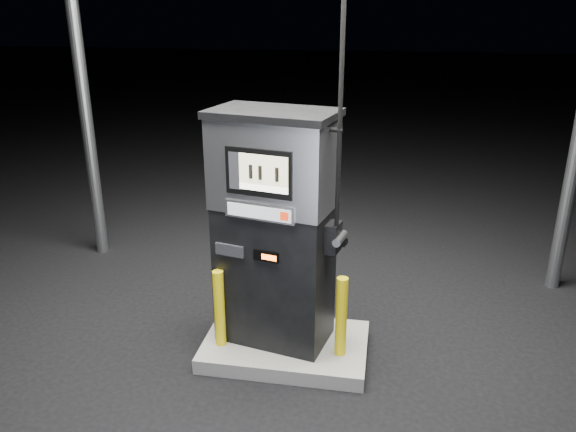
# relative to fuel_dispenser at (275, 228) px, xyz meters

# --- Properties ---
(ground) EXTENTS (80.00, 80.00, 0.00)m
(ground) POSITION_rel_fuel_dispenser_xyz_m (0.12, -0.07, -1.31)
(ground) COLOR black
(ground) RESTS_ON ground
(pump_island) EXTENTS (1.60, 1.00, 0.15)m
(pump_island) POSITION_rel_fuel_dispenser_xyz_m (0.12, -0.07, -1.24)
(pump_island) COLOR slate
(pump_island) RESTS_ON ground
(fuel_dispenser) EXTENTS (1.31, 0.89, 4.70)m
(fuel_dispenser) POSITION_rel_fuel_dispenser_xyz_m (0.00, 0.00, 0.00)
(fuel_dispenser) COLOR black
(fuel_dispenser) RESTS_ON pump_island
(bollard_left) EXTENTS (0.12, 0.12, 0.79)m
(bollard_left) POSITION_rel_fuel_dispenser_xyz_m (-0.50, -0.25, -0.77)
(bollard_left) COLOR yellow
(bollard_left) RESTS_ON pump_island
(bollard_right) EXTENTS (0.13, 0.13, 0.80)m
(bollard_right) POSITION_rel_fuel_dispenser_xyz_m (0.67, -0.20, -0.76)
(bollard_right) COLOR yellow
(bollard_right) RESTS_ON pump_island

